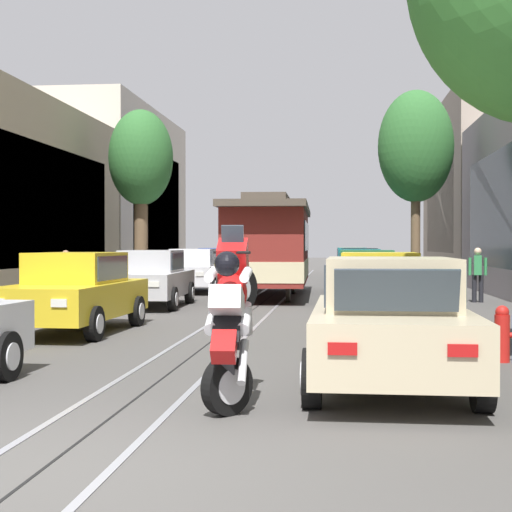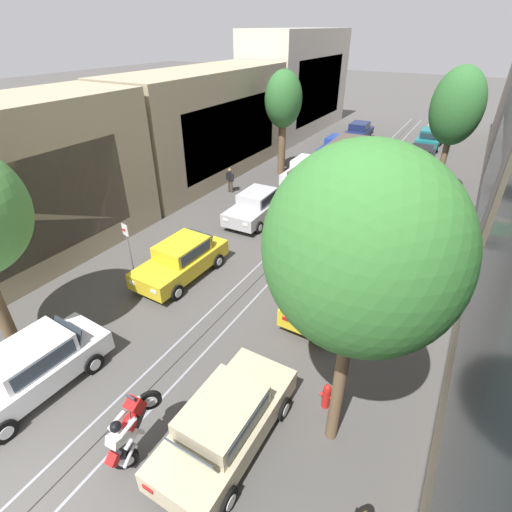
# 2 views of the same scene
# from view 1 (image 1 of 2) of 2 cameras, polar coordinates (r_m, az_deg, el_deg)

# --- Properties ---
(ground_plane) EXTENTS (160.00, 160.00, 0.00)m
(ground_plane) POSITION_cam_1_polar(r_m,az_deg,el_deg) (23.95, 0.64, -3.32)
(ground_plane) COLOR #4C4947
(trolley_track_rails) EXTENTS (1.14, 53.19, 0.01)m
(trolley_track_rails) POSITION_cam_1_polar(r_m,az_deg,el_deg) (26.45, 1.16, -2.92)
(trolley_track_rails) COLOR gray
(trolley_track_rails) RESTS_ON ground
(building_facade_left) EXTENTS (4.90, 44.89, 8.93)m
(building_facade_left) POSITION_cam_1_polar(r_m,az_deg,el_deg) (30.65, -17.25, 4.70)
(building_facade_left) COLOR tan
(building_facade_left) RESTS_ON ground
(parked_car_yellow_second_left) EXTENTS (2.09, 4.40, 1.58)m
(parked_car_yellow_second_left) POSITION_cam_1_polar(r_m,az_deg,el_deg) (15.82, -13.12, -2.58)
(parked_car_yellow_second_left) COLOR gold
(parked_car_yellow_second_left) RESTS_ON ground
(parked_car_silver_mid_left) EXTENTS (2.08, 4.40, 1.58)m
(parked_car_silver_mid_left) POSITION_cam_1_polar(r_m,az_deg,el_deg) (21.89, -7.73, -1.62)
(parked_car_silver_mid_left) COLOR #B7B7BC
(parked_car_silver_mid_left) RESTS_ON ground
(parked_car_white_fourth_left) EXTENTS (2.10, 4.41, 1.58)m
(parked_car_white_fourth_left) POSITION_cam_1_polar(r_m,az_deg,el_deg) (28.45, -4.61, -1.05)
(parked_car_white_fourth_left) COLOR silver
(parked_car_white_fourth_left) RESTS_ON ground
(parked_car_blue_fifth_left) EXTENTS (2.04, 4.38, 1.58)m
(parked_car_blue_fifth_left) POSITION_cam_1_polar(r_m,az_deg,el_deg) (34.93, -2.81, -0.70)
(parked_car_blue_fifth_left) COLOR #233D93
(parked_car_blue_fifth_left) RESTS_ON ground
(parked_car_navy_sixth_left) EXTENTS (2.04, 4.38, 1.58)m
(parked_car_navy_sixth_left) POSITION_cam_1_polar(r_m,az_deg,el_deg) (40.79, -1.48, -0.48)
(parked_car_navy_sixth_left) COLOR #19234C
(parked_car_navy_sixth_left) RESTS_ON ground
(parked_car_beige_near_right) EXTENTS (2.02, 4.37, 1.58)m
(parked_car_beige_near_right) POSITION_cam_1_polar(r_m,az_deg,el_deg) (9.59, 9.74, -4.79)
(parked_car_beige_near_right) COLOR #C1B28E
(parked_car_beige_near_right) RESTS_ON ground
(parked_car_yellow_second_right) EXTENTS (2.07, 4.39, 1.58)m
(parked_car_yellow_second_right) POSITION_cam_1_polar(r_m,az_deg,el_deg) (15.91, 9.00, -2.55)
(parked_car_yellow_second_right) COLOR gold
(parked_car_yellow_second_right) RESTS_ON ground
(parked_car_green_mid_right) EXTENTS (2.07, 4.39, 1.58)m
(parked_car_green_mid_right) POSITION_cam_1_polar(r_m,az_deg,el_deg) (22.60, 8.12, -1.55)
(parked_car_green_mid_right) COLOR #1E6038
(parked_car_green_mid_right) RESTS_ON ground
(parked_car_teal_fourth_right) EXTENTS (2.02, 4.37, 1.58)m
(parked_car_teal_fourth_right) POSITION_cam_1_polar(r_m,az_deg,el_deg) (28.68, 7.52, -1.04)
(parked_car_teal_fourth_right) COLOR #196B70
(parked_car_teal_fourth_right) RESTS_ON ground
(parked_car_black_fifth_right) EXTENTS (2.10, 4.40, 1.58)m
(parked_car_black_fifth_right) POSITION_cam_1_polar(r_m,az_deg,el_deg) (34.90, 7.56, -0.71)
(parked_car_black_fifth_right) COLOR black
(parked_car_black_fifth_right) RESTS_ON ground
(parked_car_teal_sixth_right) EXTENTS (2.04, 4.38, 1.58)m
(parked_car_teal_sixth_right) POSITION_cam_1_polar(r_m,az_deg,el_deg) (41.13, 7.02, -0.47)
(parked_car_teal_sixth_right) COLOR #196B70
(parked_car_teal_sixth_right) RESTS_ON ground
(parked_car_beige_far_right) EXTENTS (2.04, 4.38, 1.58)m
(parked_car_beige_far_right) POSITION_cam_1_polar(r_m,az_deg,el_deg) (47.62, 6.98, -0.30)
(parked_car_beige_far_right) COLOR #C1B28E
(parked_car_beige_far_right) RESTS_ON ground
(street_tree_kerb_left_second) EXTENTS (2.41, 2.60, 6.82)m
(street_tree_kerb_left_second) POSITION_cam_1_polar(r_m,az_deg,el_deg) (29.76, -8.43, 6.90)
(street_tree_kerb_left_second) COLOR brown
(street_tree_kerb_left_second) RESTS_ON ground
(street_tree_kerb_right_second) EXTENTS (2.77, 2.41, 7.43)m
(street_tree_kerb_right_second) POSITION_cam_1_polar(r_m,az_deg,el_deg) (29.50, 11.63, 7.77)
(street_tree_kerb_right_second) COLOR brown
(street_tree_kerb_right_second) RESTS_ON ground
(cable_car_trolley) EXTENTS (2.77, 9.17, 3.28)m
(cable_car_trolley) POSITION_cam_1_polar(r_m,az_deg,el_deg) (25.58, 1.00, 0.67)
(cable_car_trolley) COLOR maroon
(cable_car_trolley) RESTS_ON ground
(motorcycle_with_rider) EXTENTS (0.50, 1.77, 1.95)m
(motorcycle_with_rider) POSITION_cam_1_polar(r_m,az_deg,el_deg) (8.21, -1.90, -4.17)
(motorcycle_with_rider) COLOR black
(motorcycle_with_rider) RESTS_ON ground
(pedestrian_on_left_pavement) EXTENTS (0.55, 0.39, 1.65)m
(pedestrian_on_left_pavement) POSITION_cam_1_polar(r_m,az_deg,el_deg) (24.28, 15.94, -1.10)
(pedestrian_on_left_pavement) COLOR black
(pedestrian_on_left_pavement) RESTS_ON ground
(pedestrian_crossing_far) EXTENTS (0.55, 0.42, 1.56)m
(pedestrian_crossing_far) POSITION_cam_1_polar(r_m,az_deg,el_deg) (25.38, -13.77, -1.12)
(pedestrian_crossing_far) COLOR #4C4233
(pedestrian_crossing_far) RESTS_ON ground
(fire_hydrant) EXTENTS (0.40, 0.22, 0.84)m
(fire_hydrant) POSITION_cam_1_polar(r_m,az_deg,el_deg) (12.10, 17.58, -5.43)
(fire_hydrant) COLOR red
(fire_hydrant) RESTS_ON ground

